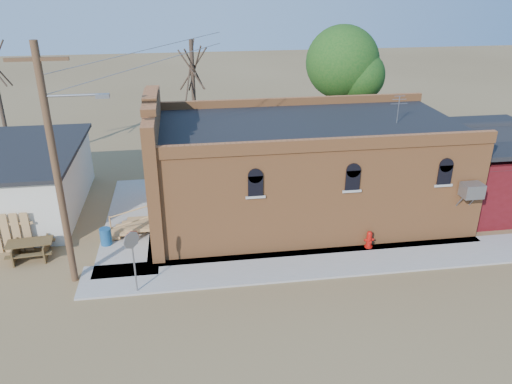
{
  "coord_description": "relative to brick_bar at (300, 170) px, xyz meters",
  "views": [
    {
      "loc": [
        -3.65,
        -15.97,
        11.0
      ],
      "look_at": [
        -0.8,
        3.14,
        2.4
      ],
      "focal_mm": 35.0,
      "sensor_mm": 36.0,
      "label": 1
    }
  ],
  "objects": [
    {
      "name": "ground",
      "position": [
        -1.64,
        -5.49,
        -2.34
      ],
      "size": [
        120.0,
        120.0,
        0.0
      ],
      "primitive_type": "plane",
      "color": "brown",
      "rests_on": "ground"
    },
    {
      "name": "sidewalk_south",
      "position": [
        -0.14,
        -4.59,
        -2.3
      ],
      "size": [
        19.0,
        2.2,
        0.08
      ],
      "primitive_type": "cube",
      "color": "#9E9991",
      "rests_on": "ground"
    },
    {
      "name": "sidewalk_west",
      "position": [
        -7.94,
        0.51,
        -2.3
      ],
      "size": [
        2.6,
        10.0,
        0.08
      ],
      "primitive_type": "cube",
      "color": "#9E9991",
      "rests_on": "ground"
    },
    {
      "name": "brick_bar",
      "position": [
        0.0,
        0.0,
        0.0
      ],
      "size": [
        16.4,
        7.97,
        6.3
      ],
      "color": "#BA6D38",
      "rests_on": "ground"
    },
    {
      "name": "red_shed",
      "position": [
        9.86,
        0.01,
        -0.07
      ],
      "size": [
        5.4,
        6.4,
        4.3
      ],
      "color": "#510D11",
      "rests_on": "ground"
    },
    {
      "name": "utility_pole",
      "position": [
        -9.79,
        -4.29,
        2.43
      ],
      "size": [
        3.12,
        0.26,
        9.0
      ],
      "color": "#4C3A1E",
      "rests_on": "ground"
    },
    {
      "name": "tree_bare_near",
      "position": [
        -4.64,
        7.51,
        3.62
      ],
      "size": [
        2.8,
        2.8,
        7.65
      ],
      "color": "#4A3A2A",
      "rests_on": "ground"
    },
    {
      "name": "tree_leafy",
      "position": [
        4.36,
        8.01,
        3.59
      ],
      "size": [
        4.4,
        4.4,
        8.15
      ],
      "color": "#4A3A2A",
      "rests_on": "ground"
    },
    {
      "name": "fire_hydrant",
      "position": [
        2.26,
        -3.7,
        -1.88
      ],
      "size": [
        0.43,
        0.41,
        0.77
      ],
      "rotation": [
        0.0,
        0.0,
        -0.12
      ],
      "color": "#A90F09",
      "rests_on": "sidewalk_south"
    },
    {
      "name": "stop_sign",
      "position": [
        -7.39,
        -5.49,
        -0.33
      ],
      "size": [
        0.53,
        0.51,
        2.51
      ],
      "rotation": [
        0.0,
        0.0,
        0.33
      ],
      "color": "gray",
      "rests_on": "sidewalk_south"
    },
    {
      "name": "trash_barrel",
      "position": [
        -8.94,
        -1.76,
        -1.88
      ],
      "size": [
        0.56,
        0.56,
        0.75
      ],
      "primitive_type": "cylinder",
      "rotation": [
        0.0,
        0.0,
        -0.17
      ],
      "color": "navy",
      "rests_on": "sidewalk_west"
    },
    {
      "name": "picnic_table",
      "position": [
        -11.92,
        -2.29,
        -1.85
      ],
      "size": [
        1.92,
        1.51,
        0.75
      ],
      "rotation": [
        0.0,
        0.0,
        0.09
      ],
      "color": "brown",
      "rests_on": "ground"
    }
  ]
}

